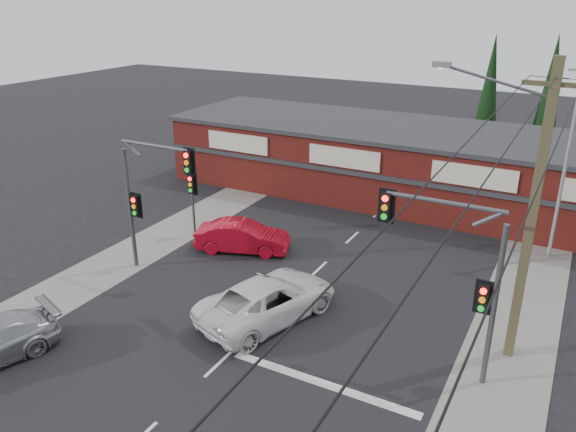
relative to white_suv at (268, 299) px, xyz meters
The scene contains 17 objects.
ground 1.34m from the white_suv, 90.09° to the right, with size 120.00×120.00×0.00m, color black.
road_strip 4.01m from the white_suv, 90.02° to the left, with size 14.00×70.00×0.01m, color black.
verge_left 9.40m from the white_suv, 155.21° to the left, with size 3.00×70.00×0.02m, color gray.
verge_right 9.40m from the white_suv, 24.80° to the left, with size 3.00×70.00×0.02m, color gray.
stop_line 4.41m from the white_suv, 36.34° to the right, with size 6.50×0.35×0.01m, color silver.
white_suv is the anchor object (origin of this frame).
red_sedan 6.14m from the white_suv, 131.69° to the left, with size 1.56×4.46×1.47m, color #B00A1C.
lane_dashes 6.58m from the white_suv, 90.01° to the left, with size 0.12×52.82×0.01m.
shop_building 16.00m from the white_suv, 93.58° to the left, with size 27.30×8.40×4.22m.
conifer_near 23.66m from the white_suv, 81.32° to the left, with size 1.80×1.80×9.25m.
conifer_far 26.31m from the white_suv, 74.32° to the left, with size 1.80×1.80×9.25m.
traffic_mast_left 7.21m from the white_suv, behind, with size 3.77×0.27×5.97m.
traffic_mast_right 7.55m from the white_suv, ahead, with size 3.96×0.27×5.97m.
pedestal_signal 8.87m from the white_suv, 145.59° to the left, with size 0.55×0.27×3.38m.
utility_pole 9.73m from the white_suv, 12.89° to the left, with size 4.38×0.59×10.00m.
steel_pole 14.68m from the white_suv, 50.53° to the left, with size 1.20×0.16×9.00m.
power_lines 12.34m from the white_suv, 22.69° to the right, with size 2.01×29.00×1.22m.
Camera 1 is at (9.48, -14.92, 11.68)m, focal length 35.00 mm.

